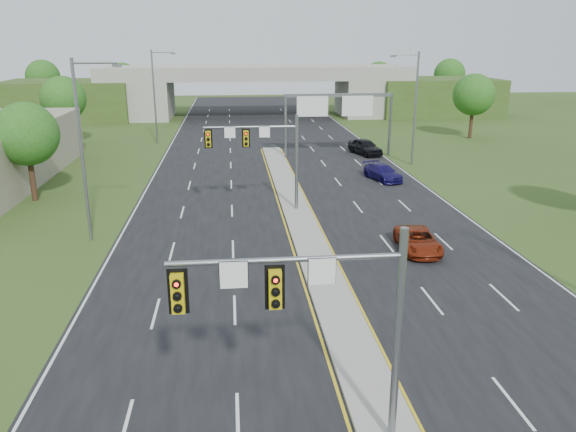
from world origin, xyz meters
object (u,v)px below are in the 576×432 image
(signal_mast_near, at_px, (322,308))
(signal_mast_far, at_px, (265,148))
(sign_gantry, at_px, (337,107))
(car_far_b, at_px, (383,172))
(car_far_a, at_px, (418,240))
(car_far_c, at_px, (365,147))
(overpass, at_px, (257,95))

(signal_mast_near, relative_size, signal_mast_far, 1.00)
(signal_mast_far, relative_size, sign_gantry, 0.60)
(sign_gantry, bearing_deg, car_far_b, -79.23)
(signal_mast_near, xyz_separation_m, car_far_a, (8.45, 16.19, -4.07))
(car_far_b, relative_size, car_far_c, 0.93)
(car_far_b, xyz_separation_m, car_far_c, (1.21, 11.88, 0.17))
(signal_mast_far, height_order, car_far_c, signal_mast_far)
(overpass, xyz_separation_m, car_far_b, (8.81, -46.25, -2.86))
(car_far_a, height_order, car_far_c, car_far_c)
(signal_mast_far, bearing_deg, signal_mast_near, -90.00)
(signal_mast_near, distance_m, sign_gantry, 45.88)
(car_far_a, height_order, car_far_b, car_far_b)
(car_far_c, bearing_deg, signal_mast_far, -137.47)
(car_far_b, distance_m, car_far_c, 11.94)
(sign_gantry, xyz_separation_m, car_far_a, (-0.50, -28.81, -4.58))
(overpass, xyz_separation_m, car_far_c, (10.02, -34.37, -2.68))
(signal_mast_far, bearing_deg, car_far_a, -46.22)
(car_far_c, bearing_deg, signal_mast_near, -121.84)
(signal_mast_near, distance_m, car_far_b, 35.82)
(signal_mast_near, bearing_deg, sign_gantry, 78.75)
(signal_mast_far, relative_size, car_far_a, 1.52)
(signal_mast_far, bearing_deg, overpass, 87.65)
(signal_mast_far, bearing_deg, car_far_c, 59.33)
(overpass, height_order, car_far_c, overpass)
(sign_gantry, xyz_separation_m, car_far_c, (3.33, 0.71, -4.37))
(car_far_c, bearing_deg, car_far_a, -114.20)
(overpass, bearing_deg, car_far_c, -73.75)
(overpass, bearing_deg, car_far_a, -84.47)
(car_far_b, bearing_deg, sign_gantry, 85.05)
(signal_mast_far, relative_size, car_far_c, 1.40)
(car_far_a, xyz_separation_m, car_far_b, (2.62, 17.64, 0.04))
(signal_mast_near, distance_m, overpass, 80.11)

